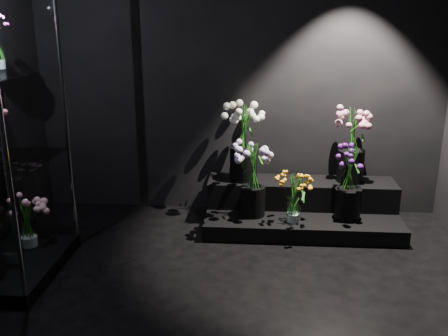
# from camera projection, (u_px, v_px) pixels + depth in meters

# --- Properties ---
(floor) EXTENTS (4.00, 4.00, 0.00)m
(floor) POSITION_uv_depth(u_px,v_px,m) (224.00, 318.00, 3.34)
(floor) COLOR black
(floor) RESTS_ON ground
(wall_back) EXTENTS (4.00, 0.00, 4.00)m
(wall_back) POSITION_uv_depth(u_px,v_px,m) (239.00, 73.00, 4.83)
(wall_back) COLOR black
(wall_back) RESTS_ON floor
(wall_front) EXTENTS (4.00, 0.00, 4.00)m
(wall_front) POSITION_uv_depth(u_px,v_px,m) (154.00, 295.00, 1.02)
(wall_front) COLOR black
(wall_front) RESTS_ON floor
(display_riser) EXTENTS (1.81, 0.80, 0.40)m
(display_riser) POSITION_uv_depth(u_px,v_px,m) (301.00, 207.00, 4.81)
(display_riser) COLOR black
(display_riser) RESTS_ON floor
(display_case) EXTENTS (0.62, 1.04, 2.29)m
(display_case) POSITION_uv_depth(u_px,v_px,m) (1.00, 130.00, 3.62)
(display_case) COLOR black
(display_case) RESTS_ON floor
(bouquet_orange_bells) EXTENTS (0.31, 0.31, 0.48)m
(bouquet_orange_bells) POSITION_uv_depth(u_px,v_px,m) (294.00, 196.00, 4.44)
(bouquet_orange_bells) COLOR white
(bouquet_orange_bells) RESTS_ON display_riser
(bouquet_lilac) EXTENTS (0.41, 0.41, 0.68)m
(bouquet_lilac) POSITION_uv_depth(u_px,v_px,m) (253.00, 175.00, 4.55)
(bouquet_lilac) COLOR black
(bouquet_lilac) RESTS_ON display_riser
(bouquet_purple) EXTENTS (0.34, 0.34, 0.66)m
(bouquet_purple) POSITION_uv_depth(u_px,v_px,m) (349.00, 181.00, 4.49)
(bouquet_purple) COLOR black
(bouquet_purple) RESTS_ON display_riser
(bouquet_cream_roses) EXTENTS (0.50, 0.50, 0.72)m
(bouquet_cream_roses) POSITION_uv_depth(u_px,v_px,m) (244.00, 138.00, 4.75)
(bouquet_cream_roses) COLOR black
(bouquet_cream_roses) RESTS_ON display_riser
(bouquet_pink_roses) EXTENTS (0.40, 0.40, 0.71)m
(bouquet_pink_roses) POSITION_uv_depth(u_px,v_px,m) (352.00, 141.00, 4.71)
(bouquet_pink_roses) COLOR black
(bouquet_pink_roses) RESTS_ON display_riser
(bouquet_case_base_pink) EXTENTS (0.42, 0.42, 0.41)m
(bouquet_case_base_pink) POSITION_uv_depth(u_px,v_px,m) (27.00, 221.00, 4.08)
(bouquet_case_base_pink) COLOR white
(bouquet_case_base_pink) RESTS_ON display_case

